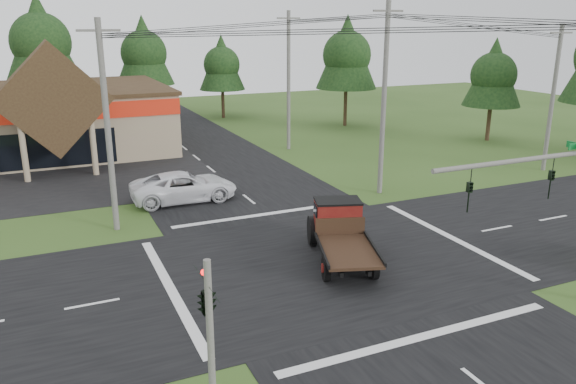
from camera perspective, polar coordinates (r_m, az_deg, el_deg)
ground at (r=25.41m, az=3.88°, el=-7.00°), size 120.00×120.00×0.00m
road_ns at (r=25.40m, az=3.88°, el=-6.98°), size 12.00×120.00×0.02m
road_ew at (r=25.40m, az=3.88°, el=-6.97°), size 120.00×12.00×0.02m
traffic_signal_mast at (r=22.03m, az=27.21°, el=-0.40°), size 8.12×0.24×7.00m
traffic_signal_corner at (r=15.18m, az=-8.30°, el=-9.62°), size 0.53×2.48×4.40m
utility_pole_nw at (r=29.05m, az=-17.87°, el=6.39°), size 2.00×0.30×10.50m
utility_pole_ne at (r=34.52m, az=9.72°, el=9.33°), size 2.00×0.30×11.50m
utility_pole_far at (r=43.88m, az=25.30°, el=8.68°), size 2.00×0.30×10.20m
utility_pole_n at (r=46.76m, az=0.06°, el=11.28°), size 2.00×0.30×11.20m
tree_row_c at (r=61.51m, az=-23.85°, el=14.01°), size 7.28×7.28×13.13m
tree_row_d at (r=63.51m, az=-14.46°, el=13.71°), size 6.16×6.16×11.11m
tree_row_e at (r=63.54m, az=-6.76°, el=12.89°), size 5.04×5.04×9.09m
tree_side_ne at (r=58.30m, az=6.01°, el=13.90°), size 6.16×6.16×11.11m
tree_side_e_near at (r=53.56m, az=20.18°, el=11.30°), size 5.04×5.04×9.09m
antique_flatbed_truck at (r=24.87m, az=5.54°, el=-4.37°), size 4.16×6.57×2.57m
white_pickup at (r=34.03m, az=-10.53°, el=0.54°), size 6.32×3.01×1.74m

